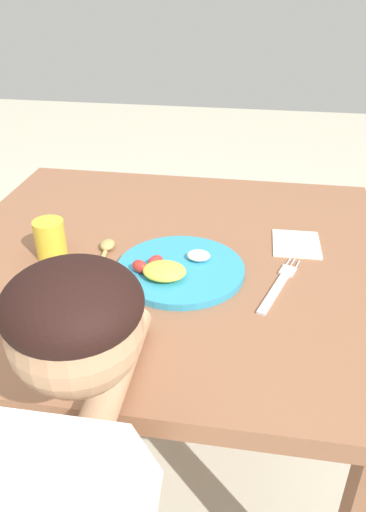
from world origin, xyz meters
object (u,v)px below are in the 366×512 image
Objects in this scene: plate at (178,269)px; drinking_cup at (50,239)px; fork at (279,285)px; spoon at (103,256)px.

drinking_cup is at bearing 174.36° from plate.
plate is 0.21m from fork.
spoon is 0.12m from drinking_cup.
drinking_cup is (-0.12, -0.00, 0.04)m from spoon.
fork is 2.48× the size of drinking_cup.
plate is 0.29m from drinking_cup.
fork is at bearing -3.99° from plate.
spoon is (-0.38, 0.05, 0.00)m from fork.
plate is at bearing -105.12° from spoon.
plate is at bearing 104.46° from fork.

